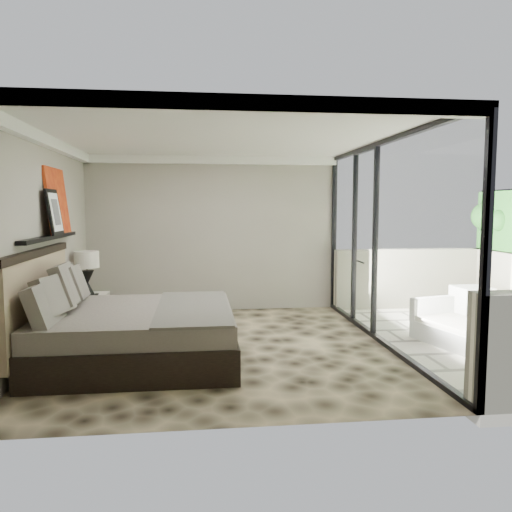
{
  "coord_description": "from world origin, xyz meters",
  "views": [
    {
      "loc": [
        -0.3,
        -6.6,
        1.89
      ],
      "look_at": [
        0.54,
        0.4,
        1.2
      ],
      "focal_mm": 35.0,
      "sensor_mm": 36.0,
      "label": 1
    }
  ],
  "objects": [
    {
      "name": "floor",
      "position": [
        0.0,
        0.0,
        0.0
      ],
      "size": [
        5.0,
        5.0,
        0.0
      ],
      "primitive_type": "plane",
      "color": "black",
      "rests_on": "ground"
    },
    {
      "name": "ceiling",
      "position": [
        0.0,
        0.0,
        2.79
      ],
      "size": [
        4.5,
        5.0,
        0.02
      ],
      "primitive_type": "cube",
      "color": "silver",
      "rests_on": "back_wall"
    },
    {
      "name": "back_wall",
      "position": [
        0.0,
        2.49,
        1.4
      ],
      "size": [
        4.5,
        0.02,
        2.8
      ],
      "primitive_type": "cube",
      "color": "gray",
      "rests_on": "floor"
    },
    {
      "name": "left_wall",
      "position": [
        -2.24,
        0.0,
        1.4
      ],
      "size": [
        0.02,
        5.0,
        2.8
      ],
      "primitive_type": "cube",
      "color": "gray",
      "rests_on": "floor"
    },
    {
      "name": "glass_wall",
      "position": [
        2.25,
        0.0,
        1.4
      ],
      "size": [
        0.08,
        5.0,
        2.8
      ],
      "primitive_type": "cube",
      "color": "white",
      "rests_on": "floor"
    },
    {
      "name": "terrace_slab",
      "position": [
        3.75,
        0.0,
        -0.06
      ],
      "size": [
        3.0,
        5.0,
        0.12
      ],
      "primitive_type": "cube",
      "color": "beige",
      "rests_on": "ground"
    },
    {
      "name": "picture_ledge",
      "position": [
        -2.18,
        0.1,
        1.5
      ],
      "size": [
        0.12,
        2.2,
        0.05
      ],
      "primitive_type": "cube",
      "color": "black",
      "rests_on": "left_wall"
    },
    {
      "name": "bed",
      "position": [
        -1.13,
        -0.44,
        0.38
      ],
      "size": [
        2.38,
        2.3,
        1.32
      ],
      "color": "black",
      "rests_on": "floor"
    },
    {
      "name": "nightstand",
      "position": [
        -1.99,
        1.42,
        0.27
      ],
      "size": [
        0.7,
        0.7,
        0.54
      ],
      "primitive_type": "cube",
      "rotation": [
        0.0,
        0.0,
        0.39
      ],
      "color": "black",
      "rests_on": "floor"
    },
    {
      "name": "table_lamp",
      "position": [
        -2.01,
        1.38,
        0.96
      ],
      "size": [
        0.37,
        0.37,
        0.69
      ],
      "color": "black",
      "rests_on": "nightstand"
    },
    {
      "name": "abstract_canvas",
      "position": [
        -2.19,
        0.54,
        1.97
      ],
      "size": [
        0.13,
        0.9,
        0.9
      ],
      "primitive_type": "cube",
      "rotation": [
        0.0,
        -0.1,
        0.0
      ],
      "color": "red",
      "rests_on": "picture_ledge"
    },
    {
      "name": "framed_print",
      "position": [
        -2.14,
        0.18,
        1.82
      ],
      "size": [
        0.11,
        0.5,
        0.6
      ],
      "primitive_type": "cube",
      "rotation": [
        0.0,
        -0.14,
        0.0
      ],
      "color": "black",
      "rests_on": "picture_ledge"
    },
    {
      "name": "ottoman",
      "position": [
        4.34,
        1.27,
        0.27
      ],
      "size": [
        0.57,
        0.57,
        0.54
      ],
      "primitive_type": "cube",
      "rotation": [
        0.0,
        0.0,
        0.05
      ],
      "color": "silver",
      "rests_on": "terrace_slab"
    },
    {
      "name": "lounger",
      "position": [
        3.3,
        -0.34,
        0.18
      ],
      "size": [
        1.08,
        1.6,
        0.57
      ],
      "rotation": [
        0.0,
        0.0,
        0.26
      ],
      "color": "silver",
      "rests_on": "terrace_slab"
    }
  ]
}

